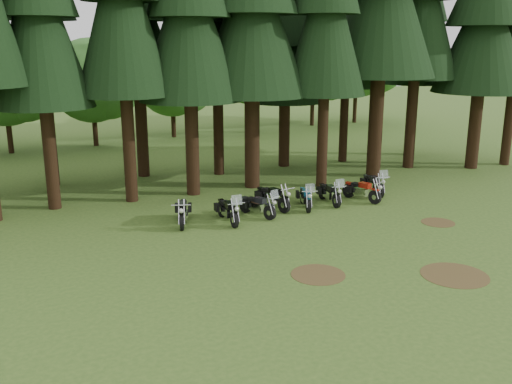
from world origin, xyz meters
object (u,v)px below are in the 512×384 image
motorcycle_1 (228,211)px  motorcycle_5 (329,194)px  motorcycle_3 (272,198)px  motorcycle_7 (373,184)px  motorcycle_0 (183,212)px  motorcycle_4 (305,198)px  motorcycle_2 (257,206)px  motorcycle_6 (361,191)px

motorcycle_1 → motorcycle_5: size_ratio=1.03×
motorcycle_3 → motorcycle_7: size_ratio=1.03×
motorcycle_0 → motorcycle_4: bearing=19.0°
motorcycle_3 → motorcycle_5: motorcycle_5 is taller
motorcycle_0 → motorcycle_2: bearing=13.6°
motorcycle_3 → motorcycle_5: size_ratio=1.05×
motorcycle_4 → motorcycle_6: bearing=18.1°
motorcycle_1 → motorcycle_3: size_ratio=0.98×
motorcycle_0 → motorcycle_6: (8.86, -0.34, -0.02)m
motorcycle_2 → motorcycle_5: 3.95m
motorcycle_6 → motorcycle_5: bearing=155.5°
motorcycle_3 → motorcycle_6: size_ratio=1.09×
motorcycle_2 → motorcycle_5: size_ratio=0.95×
motorcycle_3 → motorcycle_6: 4.51m
motorcycle_1 → motorcycle_3: bearing=24.0°
motorcycle_2 → motorcycle_7: size_ratio=0.93×
motorcycle_0 → motorcycle_4: 5.82m
motorcycle_5 → motorcycle_3: bearing=179.0°
motorcycle_3 → motorcycle_6: bearing=-19.6°
motorcycle_3 → motorcycle_6: (4.46, -0.69, -0.03)m
motorcycle_4 → motorcycle_5: 1.39m
motorcycle_1 → motorcycle_2: 1.50m
motorcycle_2 → motorcycle_4: size_ratio=0.99×
motorcycle_0 → motorcycle_7: (10.11, 0.41, -0.00)m
motorcycle_4 → motorcycle_1: bearing=-153.7°
motorcycle_6 → motorcycle_1: bearing=166.7°
motorcycle_6 → motorcycle_7: 1.46m
motorcycle_1 → motorcycle_6: bearing=5.7°
motorcycle_1 → motorcycle_6: size_ratio=1.06×
motorcycle_3 → motorcycle_6: motorcycle_3 is taller
motorcycle_0 → motorcycle_3: (4.40, 0.35, 0.01)m
motorcycle_1 → motorcycle_0: bearing=163.7°
motorcycle_5 → motorcycle_7: (2.90, 0.49, 0.01)m
motorcycle_2 → motorcycle_7: 6.89m
motorcycle_6 → motorcycle_2: bearing=165.3°
motorcycle_0 → motorcycle_4: (5.82, -0.22, -0.02)m
motorcycle_3 → motorcycle_7: 5.71m
motorcycle_7 → motorcycle_1: bearing=-160.9°
motorcycle_0 → motorcycle_5: motorcycle_5 is taller
motorcycle_5 → motorcycle_2: bearing=-167.2°
motorcycle_1 → motorcycle_6: motorcycle_1 is taller
motorcycle_6 → motorcycle_4: bearing=162.0°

